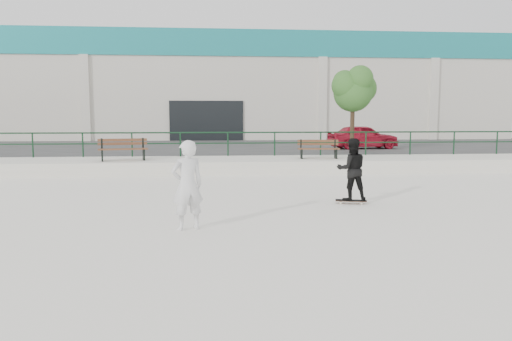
{
  "coord_description": "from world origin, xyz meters",
  "views": [
    {
      "loc": [
        0.27,
        -10.36,
        2.24
      ],
      "look_at": [
        1.4,
        2.0,
        0.86
      ],
      "focal_mm": 35.0,
      "sensor_mm": 36.0,
      "label": 1
    }
  ],
  "objects": [
    {
      "name": "red_car",
      "position": [
        8.13,
        14.92,
        1.12
      ],
      "size": [
        3.77,
        1.83,
        1.24
      ],
      "primitive_type": "imported",
      "rotation": [
        0.0,
        0.0,
        1.67
      ],
      "color": "#AF152A",
      "rests_on": "parking_strip"
    },
    {
      "name": "standing_skater",
      "position": [
        3.81,
        1.86,
        0.88
      ],
      "size": [
        0.79,
        0.63,
        1.56
      ],
      "primitive_type": "imported",
      "rotation": [
        0.0,
        0.0,
        3.09
      ],
      "color": "black",
      "rests_on": "skateboard"
    },
    {
      "name": "seated_skater",
      "position": [
        -0.19,
        -0.66,
        0.88
      ],
      "size": [
        0.75,
        0.62,
        1.76
      ],
      "primitive_type": "imported",
      "rotation": [
        0.0,
        0.0,
        3.51
      ],
      "color": "white",
      "rests_on": "ground"
    },
    {
      "name": "bench_left",
      "position": [
        -3.08,
        9.09,
        0.92
      ],
      "size": [
        1.92,
        0.9,
        0.85
      ],
      "rotation": [
        0.0,
        0.0,
        0.21
      ],
      "color": "brown",
      "rests_on": "ledge"
    },
    {
      "name": "bench_right",
      "position": [
        4.58,
        9.29,
        0.88
      ],
      "size": [
        1.69,
        0.61,
        0.76
      ],
      "rotation": [
        0.0,
        0.0,
        -0.08
      ],
      "color": "brown",
      "rests_on": "ledge"
    },
    {
      "name": "tree",
      "position": [
        6.8,
        12.15,
        3.46
      ],
      "size": [
        2.22,
        1.98,
        3.95
      ],
      "color": "#3E2C1F",
      "rests_on": "parking_strip"
    },
    {
      "name": "ground",
      "position": [
        0.0,
        0.0,
        0.0
      ],
      "size": [
        120.0,
        120.0,
        0.0
      ],
      "primitive_type": "plane",
      "color": "white",
      "rests_on": "ground"
    },
    {
      "name": "commercial_building",
      "position": [
        -0.0,
        31.99,
        4.58
      ],
      "size": [
        44.2,
        16.33,
        8.0
      ],
      "color": "silver",
      "rests_on": "ground"
    },
    {
      "name": "parking_strip",
      "position": [
        0.0,
        18.0,
        0.25
      ],
      "size": [
        60.0,
        14.0,
        0.5
      ],
      "primitive_type": "cube",
      "color": "#333333",
      "rests_on": "ground"
    },
    {
      "name": "ledge",
      "position": [
        0.0,
        9.5,
        0.25
      ],
      "size": [
        30.0,
        3.0,
        0.5
      ],
      "primitive_type": "cube",
      "color": "silver",
      "rests_on": "ground"
    },
    {
      "name": "railing",
      "position": [
        -0.0,
        10.8,
        1.24
      ],
      "size": [
        28.0,
        0.06,
        1.03
      ],
      "color": "#143820",
      "rests_on": "ledge"
    },
    {
      "name": "skateboard",
      "position": [
        3.81,
        1.86,
        0.07
      ],
      "size": [
        0.81,
        0.39,
        0.09
      ],
      "rotation": [
        0.0,
        0.0,
        -0.26
      ],
      "color": "black",
      "rests_on": "ground"
    }
  ]
}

